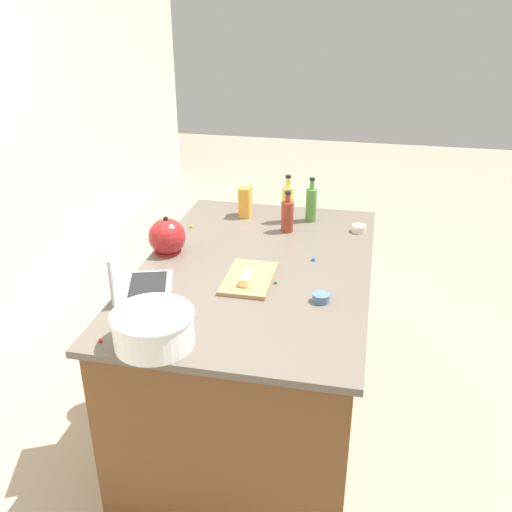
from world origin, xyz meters
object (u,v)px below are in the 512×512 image
object	(u,v)px
cutting_board	(249,278)
ramekin_small	(321,298)
ramekin_medium	(359,229)
laptop	(136,281)
bottle_oil	(288,203)
kettle	(167,237)
bottle_olive	(311,204)
butter_stick_left	(246,278)
mixing_bowl_large	(153,327)
candy_bag	(245,202)
bottle_soy	(287,216)

from	to	relation	value
cutting_board	ramekin_small	xyz separation A→B (m)	(-0.12, -0.33, 0.01)
ramekin_medium	laptop	bearing A→B (deg)	133.31
ramekin_medium	bottle_oil	bearing A→B (deg)	80.72
kettle	ramekin_medium	xyz separation A→B (m)	(0.44, -0.90, -0.06)
bottle_olive	kettle	distance (m)	0.84
bottle_oil	butter_stick_left	xyz separation A→B (m)	(-0.77, 0.06, -0.07)
bottle_oil	kettle	size ratio (longest dim) A/B	1.24
mixing_bowl_large	ramekin_small	distance (m)	0.71
bottle_olive	kettle	bearing A→B (deg)	131.15
laptop	bottle_olive	xyz separation A→B (m)	(0.95, -0.63, 0.05)
kettle	ramekin_small	size ratio (longest dim) A/B	3.00
cutting_board	butter_stick_left	world-z (taller)	butter_stick_left
kettle	candy_bag	world-z (taller)	kettle
cutting_board	kettle	bearing A→B (deg)	65.36
kettle	cutting_board	distance (m)	0.50
laptop	bottle_olive	distance (m)	1.14
bottle_olive	ramekin_small	distance (m)	0.90
bottle_soy	ramekin_medium	world-z (taller)	bottle_soy
ramekin_medium	butter_stick_left	bearing A→B (deg)	147.33
bottle_oil	cutting_board	xyz separation A→B (m)	(-0.71, 0.06, -0.10)
cutting_board	mixing_bowl_large	bearing A→B (deg)	157.47
laptop	kettle	world-z (taller)	laptop
bottle_soy	butter_stick_left	xyz separation A→B (m)	(-0.63, 0.08, -0.05)
bottle_oil	candy_bag	bearing A→B (deg)	80.76
kettle	butter_stick_left	world-z (taller)	kettle
mixing_bowl_large	cutting_board	size ratio (longest dim) A/B	0.91
bottle_soy	kettle	distance (m)	0.65
laptop	candy_bag	distance (m)	0.99
bottle_oil	butter_stick_left	distance (m)	0.77
laptop	cutting_board	world-z (taller)	laptop
mixing_bowl_large	butter_stick_left	xyz separation A→B (m)	(0.50, -0.23, -0.03)
bottle_oil	bottle_olive	size ratio (longest dim) A/B	1.08
kettle	butter_stick_left	distance (m)	0.52
candy_bag	ramekin_medium	bearing A→B (deg)	-99.26
bottle_soy	butter_stick_left	size ratio (longest dim) A/B	2.01
laptop	bottle_oil	size ratio (longest dim) A/B	1.36
kettle	butter_stick_left	bearing A→B (deg)	-119.82
bottle_soy	butter_stick_left	world-z (taller)	bottle_soy
laptop	ramekin_medium	xyz separation A→B (m)	(0.85, -0.90, -0.03)
kettle	ramekin_small	world-z (taller)	kettle
bottle_soy	bottle_oil	world-z (taller)	bottle_oil
butter_stick_left	bottle_oil	bearing A→B (deg)	-4.25
mixing_bowl_large	ramekin_medium	size ratio (longest dim) A/B	4.12
bottle_olive	candy_bag	size ratio (longest dim) A/B	1.44
candy_bag	ramekin_small	bearing A→B (deg)	-149.41
bottle_soy	mixing_bowl_large	bearing A→B (deg)	164.92
mixing_bowl_large	ramekin_medium	xyz separation A→B (m)	(1.20, -0.68, -0.05)
bottle_soy	bottle_olive	xyz separation A→B (m)	(0.18, -0.10, 0.01)
laptop	ramekin_medium	world-z (taller)	laptop
bottle_soy	ramekin_medium	xyz separation A→B (m)	(0.07, -0.37, -0.07)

